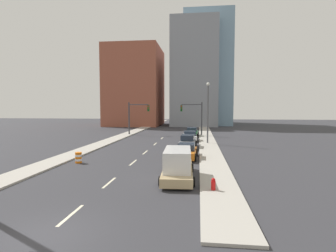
{
  "coord_description": "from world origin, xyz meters",
  "views": [
    {
      "loc": [
        5.74,
        -9.0,
        4.89
      ],
      "look_at": [
        1.36,
        28.44,
        2.2
      ],
      "focal_mm": 28.0,
      "sensor_mm": 36.0,
      "label": 1
    }
  ],
  "objects_px": {
    "traffic_barrel": "(78,158)",
    "sedan_orange": "(187,151)",
    "sedan_green": "(192,132)",
    "street_lamp": "(208,108)",
    "fire_hydrant": "(213,185)",
    "sedan_gray": "(188,142)",
    "traffic_signal_left": "(135,114)",
    "traffic_signal_right": "(195,114)",
    "box_truck_tan": "(178,165)",
    "sedan_white": "(190,136)"
  },
  "relations": [
    {
      "from": "street_lamp",
      "to": "sedan_orange",
      "type": "distance_m",
      "value": 11.31
    },
    {
      "from": "sedan_gray",
      "to": "traffic_barrel",
      "type": "bearing_deg",
      "value": -129.75
    },
    {
      "from": "traffic_barrel",
      "to": "sedan_white",
      "type": "relative_size",
      "value": 0.21
    },
    {
      "from": "sedan_gray",
      "to": "sedan_white",
      "type": "height_order",
      "value": "sedan_gray"
    },
    {
      "from": "traffic_signal_right",
      "to": "street_lamp",
      "type": "height_order",
      "value": "street_lamp"
    },
    {
      "from": "traffic_signal_left",
      "to": "sedan_green",
      "type": "xyz_separation_m",
      "value": [
        10.12,
        -1.41,
        -3.03
      ]
    },
    {
      "from": "sedan_green",
      "to": "sedan_orange",
      "type": "bearing_deg",
      "value": -87.13
    },
    {
      "from": "fire_hydrant",
      "to": "sedan_white",
      "type": "height_order",
      "value": "sedan_white"
    },
    {
      "from": "fire_hydrant",
      "to": "sedan_orange",
      "type": "height_order",
      "value": "sedan_orange"
    },
    {
      "from": "traffic_barrel",
      "to": "sedan_orange",
      "type": "distance_m",
      "value": 9.91
    },
    {
      "from": "fire_hydrant",
      "to": "sedan_orange",
      "type": "relative_size",
      "value": 0.19
    },
    {
      "from": "traffic_signal_left",
      "to": "box_truck_tan",
      "type": "bearing_deg",
      "value": -70.58
    },
    {
      "from": "traffic_signal_left",
      "to": "fire_hydrant",
      "type": "distance_m",
      "value": 32.8
    },
    {
      "from": "traffic_barrel",
      "to": "sedan_white",
      "type": "bearing_deg",
      "value": 60.56
    },
    {
      "from": "box_truck_tan",
      "to": "sedan_green",
      "type": "distance_m",
      "value": 26.36
    },
    {
      "from": "sedan_orange",
      "to": "sedan_white",
      "type": "xyz_separation_m",
      "value": [
        -0.13,
        13.1,
        0.01
      ]
    },
    {
      "from": "sedan_white",
      "to": "sedan_green",
      "type": "relative_size",
      "value": 1.0
    },
    {
      "from": "sedan_gray",
      "to": "sedan_white",
      "type": "relative_size",
      "value": 1.07
    },
    {
      "from": "street_lamp",
      "to": "traffic_barrel",
      "type": "bearing_deg",
      "value": -130.8
    },
    {
      "from": "traffic_signal_right",
      "to": "sedan_white",
      "type": "relative_size",
      "value": 1.3
    },
    {
      "from": "traffic_barrel",
      "to": "street_lamp",
      "type": "height_order",
      "value": "street_lamp"
    },
    {
      "from": "traffic_signal_left",
      "to": "sedan_green",
      "type": "relative_size",
      "value": 1.29
    },
    {
      "from": "street_lamp",
      "to": "sedan_white",
      "type": "height_order",
      "value": "street_lamp"
    },
    {
      "from": "traffic_signal_right",
      "to": "traffic_barrel",
      "type": "bearing_deg",
      "value": -112.76
    },
    {
      "from": "traffic_signal_left",
      "to": "street_lamp",
      "type": "relative_size",
      "value": 0.71
    },
    {
      "from": "fire_hydrant",
      "to": "sedan_green",
      "type": "bearing_deg",
      "value": 93.83
    },
    {
      "from": "fire_hydrant",
      "to": "sedan_orange",
      "type": "bearing_deg",
      "value": 101.31
    },
    {
      "from": "traffic_signal_right",
      "to": "sedan_green",
      "type": "bearing_deg",
      "value": -109.76
    },
    {
      "from": "sedan_green",
      "to": "street_lamp",
      "type": "bearing_deg",
      "value": -72.25
    },
    {
      "from": "sedan_white",
      "to": "street_lamp",
      "type": "bearing_deg",
      "value": -52.06
    },
    {
      "from": "traffic_signal_left",
      "to": "sedan_white",
      "type": "bearing_deg",
      "value": -36.23
    },
    {
      "from": "traffic_signal_left",
      "to": "street_lamp",
      "type": "xyz_separation_m",
      "value": [
        12.4,
        -10.09,
        1.03
      ]
    },
    {
      "from": "traffic_barrel",
      "to": "sedan_orange",
      "type": "bearing_deg",
      "value": 19.19
    },
    {
      "from": "sedan_gray",
      "to": "sedan_green",
      "type": "distance_m",
      "value": 12.31
    },
    {
      "from": "traffic_signal_left",
      "to": "traffic_barrel",
      "type": "relative_size",
      "value": 6.08
    },
    {
      "from": "sedan_white",
      "to": "sedan_gray",
      "type": "bearing_deg",
      "value": -93.65
    },
    {
      "from": "traffic_signal_right",
      "to": "street_lamp",
      "type": "distance_m",
      "value": 10.3
    },
    {
      "from": "sedan_white",
      "to": "traffic_signal_left",
      "type": "bearing_deg",
      "value": 140.5
    },
    {
      "from": "fire_hydrant",
      "to": "box_truck_tan",
      "type": "distance_m",
      "value": 3.46
    },
    {
      "from": "traffic_barrel",
      "to": "sedan_green",
      "type": "relative_size",
      "value": 0.21
    },
    {
      "from": "traffic_signal_right",
      "to": "sedan_white",
      "type": "bearing_deg",
      "value": -95.4
    },
    {
      "from": "fire_hydrant",
      "to": "sedan_gray",
      "type": "distance_m",
      "value": 16.74
    },
    {
      "from": "box_truck_tan",
      "to": "sedan_green",
      "type": "relative_size",
      "value": 1.34
    },
    {
      "from": "traffic_signal_left",
      "to": "traffic_signal_right",
      "type": "relative_size",
      "value": 1.0
    },
    {
      "from": "sedan_gray",
      "to": "traffic_signal_right",
      "type": "bearing_deg",
      "value": 90.02
    },
    {
      "from": "street_lamp",
      "to": "sedan_white",
      "type": "distance_m",
      "value": 5.53
    },
    {
      "from": "traffic_signal_left",
      "to": "street_lamp",
      "type": "height_order",
      "value": "street_lamp"
    },
    {
      "from": "traffic_signal_right",
      "to": "fire_hydrant",
      "type": "xyz_separation_m",
      "value": [
        1.43,
        -30.32,
        -3.3
      ]
    },
    {
      "from": "traffic_signal_left",
      "to": "box_truck_tan",
      "type": "distance_m",
      "value": 29.57
    },
    {
      "from": "traffic_signal_left",
      "to": "sedan_orange",
      "type": "bearing_deg",
      "value": -63.71
    }
  ]
}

